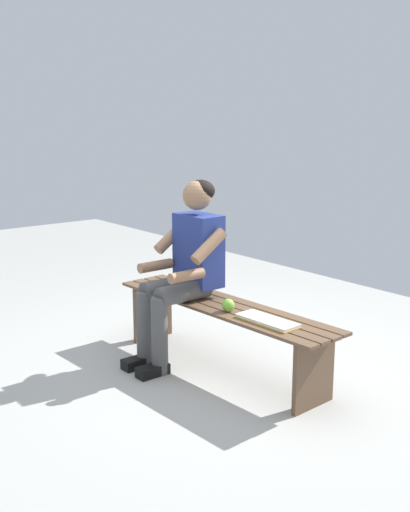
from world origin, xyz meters
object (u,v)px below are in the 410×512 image
bench_near (222,319)px  apple (228,305)px  person_seated (185,264)px  book_open (267,321)px

bench_near → apple: apple is taller
bench_near → person_seated: 0.46m
person_seated → apple: bearing=-176.6°
person_seated → apple: (-0.43, -0.03, -0.20)m
person_seated → bench_near: bearing=-160.3°
apple → book_open: size_ratio=0.20×
apple → book_open: bearing=-173.2°
bench_near → book_open: size_ratio=4.36×
book_open → apple: bearing=4.5°
apple → person_seated: bearing=3.4°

